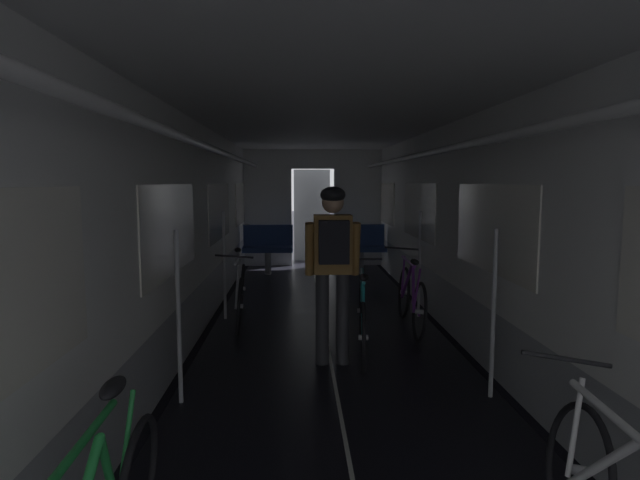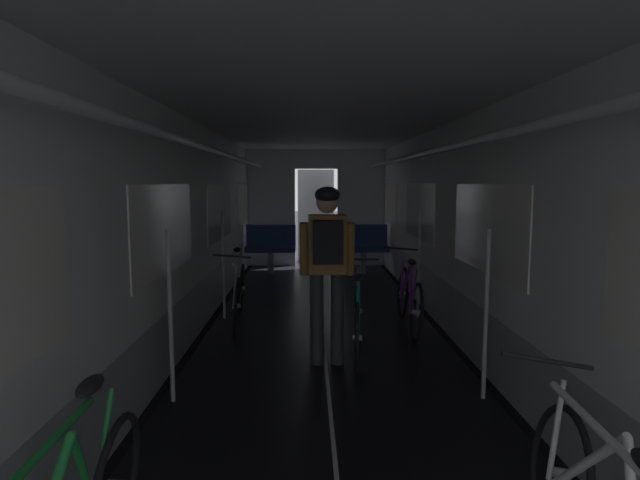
% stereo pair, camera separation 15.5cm
% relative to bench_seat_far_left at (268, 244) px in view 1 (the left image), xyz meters
% --- Properties ---
extents(train_car_shell, '(3.14, 12.34, 2.57)m').
position_rel_bench_seat_far_left_xyz_m(train_car_shell, '(0.90, -4.47, 1.13)').
color(train_car_shell, black).
rests_on(train_car_shell, ground).
extents(bench_seat_far_left, '(0.98, 0.51, 0.95)m').
position_rel_bench_seat_far_left_xyz_m(bench_seat_far_left, '(0.00, 0.00, 0.00)').
color(bench_seat_far_left, gray).
rests_on(bench_seat_far_left, ground).
extents(bench_seat_far_right, '(0.98, 0.51, 0.95)m').
position_rel_bench_seat_far_left_xyz_m(bench_seat_far_right, '(1.80, 0.00, 0.00)').
color(bench_seat_far_right, gray).
rests_on(bench_seat_far_right, ground).
extents(bicycle_purple, '(0.44, 1.69, 0.95)m').
position_rel_bench_seat_far_left_xyz_m(bicycle_purple, '(1.95, -3.94, -0.18)').
color(bicycle_purple, black).
rests_on(bicycle_purple, ground).
extents(bicycle_silver, '(0.44, 1.69, 0.95)m').
position_rel_bench_seat_far_left_xyz_m(bicycle_silver, '(-0.15, -3.56, -0.18)').
color(bicycle_silver, black).
rests_on(bicycle_silver, ground).
extents(person_cyclist_aisle, '(0.53, 0.39, 1.73)m').
position_rel_bench_seat_far_left_xyz_m(person_cyclist_aisle, '(0.92, -5.14, 0.50)').
color(person_cyclist_aisle, '#2D2D33').
rests_on(person_cyclist_aisle, ground).
extents(bicycle_teal_in_aisle, '(0.44, 1.69, 0.93)m').
position_rel_bench_seat_far_left_xyz_m(bicycle_teal_in_aisle, '(1.24, -4.88, -0.18)').
color(bicycle_teal_in_aisle, black).
rests_on(bicycle_teal_in_aisle, ground).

